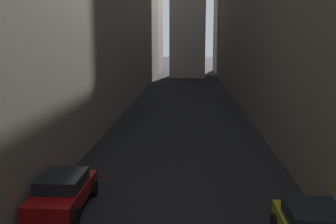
# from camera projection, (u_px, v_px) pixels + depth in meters

# --- Properties ---
(ground_plane) EXTENTS (264.00, 264.00, 0.00)m
(ground_plane) POSITION_uv_depth(u_px,v_px,m) (184.00, 115.00, 36.90)
(ground_plane) COLOR black
(parked_car_left_far) EXTENTS (1.97, 4.33, 1.41)m
(parked_car_left_far) POSITION_uv_depth(u_px,v_px,m) (63.00, 191.00, 16.11)
(parked_car_left_far) COLOR maroon
(parked_car_left_far) RESTS_ON ground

